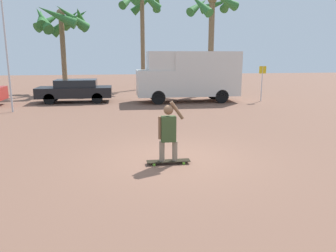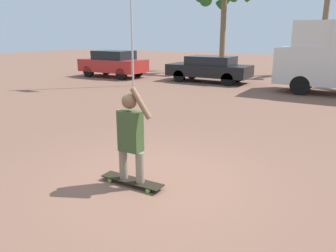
# 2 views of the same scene
# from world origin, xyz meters

# --- Properties ---
(ground_plane) EXTENTS (80.00, 80.00, 0.00)m
(ground_plane) POSITION_xyz_m (0.00, 0.00, 0.00)
(ground_plane) COLOR brown
(skateboard) EXTENTS (1.14, 0.26, 0.09)m
(skateboard) POSITION_xyz_m (-0.20, -0.35, 0.07)
(skateboard) COLOR black
(skateboard) RESTS_ON ground_plane
(person_skateboarder) EXTENTS (0.67, 0.25, 1.58)m
(person_skateboarder) POSITION_xyz_m (-0.20, -0.35, 0.92)
(person_skateboarder) COLOR gray
(person_skateboarder) RESTS_ON skateboard
(parked_car_black) EXTENTS (4.35, 1.78, 1.36)m
(parked_car_black) POSITION_xyz_m (-4.05, 11.81, 0.73)
(parked_car_black) COLOR black
(parked_car_black) RESTS_ON ground_plane
(parked_car_red) EXTENTS (3.96, 1.80, 1.55)m
(parked_car_red) POSITION_xyz_m (-9.81, 10.90, 0.82)
(parked_car_red) COLOR black
(parked_car_red) RESTS_ON ground_plane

